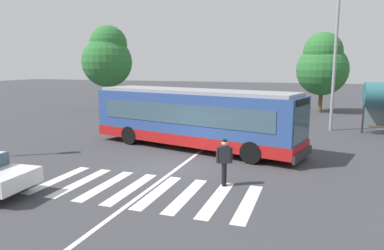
{
  "coord_description": "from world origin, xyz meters",
  "views": [
    {
      "loc": [
        5.71,
        -13.53,
        4.26
      ],
      "look_at": [
        -0.08,
        3.24,
        1.3
      ],
      "focal_mm": 33.29,
      "sensor_mm": 36.0,
      "label": 1
    }
  ],
  "objects_px": {
    "twin_arm_street_lamp": "(336,44)",
    "background_tree_right": "(322,65)",
    "pedestrian_crossing_street": "(224,159)",
    "background_tree_left": "(107,57)",
    "parked_car_white": "(175,107)",
    "parked_car_silver": "(206,108)",
    "parked_car_teal": "(272,110)",
    "parked_car_red": "(240,109)",
    "city_transit_bus": "(193,118)"
  },
  "relations": [
    {
      "from": "parked_car_white",
      "to": "background_tree_right",
      "type": "height_order",
      "value": "background_tree_right"
    },
    {
      "from": "background_tree_left",
      "to": "city_transit_bus",
      "type": "bearing_deg",
      "value": -44.34
    },
    {
      "from": "parked_car_white",
      "to": "background_tree_left",
      "type": "xyz_separation_m",
      "value": [
        -7.56,
        1.65,
        4.33
      ]
    },
    {
      "from": "pedestrian_crossing_street",
      "to": "twin_arm_street_lamp",
      "type": "distance_m",
      "value": 14.53
    },
    {
      "from": "parked_car_red",
      "to": "parked_car_white",
      "type": "bearing_deg",
      "value": -175.91
    },
    {
      "from": "city_transit_bus",
      "to": "parked_car_red",
      "type": "distance_m",
      "value": 11.47
    },
    {
      "from": "pedestrian_crossing_street",
      "to": "background_tree_right",
      "type": "relative_size",
      "value": 0.24
    },
    {
      "from": "parked_car_white",
      "to": "twin_arm_street_lamp",
      "type": "relative_size",
      "value": 0.49
    },
    {
      "from": "parked_car_teal",
      "to": "parked_car_white",
      "type": "bearing_deg",
      "value": -176.46
    },
    {
      "from": "parked_car_silver",
      "to": "parked_car_red",
      "type": "bearing_deg",
      "value": 10.72
    },
    {
      "from": "parked_car_white",
      "to": "background_tree_left",
      "type": "relative_size",
      "value": 0.57
    },
    {
      "from": "city_transit_bus",
      "to": "pedestrian_crossing_street",
      "type": "xyz_separation_m",
      "value": [
        2.97,
        -5.29,
        -0.62
      ]
    },
    {
      "from": "parked_car_silver",
      "to": "pedestrian_crossing_street",
      "type": "bearing_deg",
      "value": -71.02
    },
    {
      "from": "twin_arm_street_lamp",
      "to": "background_tree_right",
      "type": "relative_size",
      "value": 1.28
    },
    {
      "from": "city_transit_bus",
      "to": "background_tree_left",
      "type": "bearing_deg",
      "value": 135.66
    },
    {
      "from": "parked_car_red",
      "to": "twin_arm_street_lamp",
      "type": "relative_size",
      "value": 0.49
    },
    {
      "from": "parked_car_white",
      "to": "parked_car_teal",
      "type": "xyz_separation_m",
      "value": [
        8.12,
        0.5,
        0.0
      ]
    },
    {
      "from": "parked_car_red",
      "to": "background_tree_right",
      "type": "relative_size",
      "value": 0.62
    },
    {
      "from": "parked_car_silver",
      "to": "twin_arm_street_lamp",
      "type": "height_order",
      "value": "twin_arm_street_lamp"
    },
    {
      "from": "parked_car_teal",
      "to": "background_tree_right",
      "type": "relative_size",
      "value": 0.64
    },
    {
      "from": "twin_arm_street_lamp",
      "to": "background_tree_left",
      "type": "bearing_deg",
      "value": 166.45
    },
    {
      "from": "pedestrian_crossing_street",
      "to": "parked_car_silver",
      "type": "xyz_separation_m",
      "value": [
        -5.57,
        16.2,
        -0.2
      ]
    },
    {
      "from": "background_tree_left",
      "to": "parked_car_silver",
      "type": "bearing_deg",
      "value": -9.71
    },
    {
      "from": "pedestrian_crossing_street",
      "to": "parked_car_white",
      "type": "distance_m",
      "value": 18.36
    },
    {
      "from": "background_tree_right",
      "to": "parked_car_teal",
      "type": "bearing_deg",
      "value": -122.14
    },
    {
      "from": "parked_car_silver",
      "to": "background_tree_left",
      "type": "xyz_separation_m",
      "value": [
        -10.39,
        1.78,
        4.33
      ]
    },
    {
      "from": "twin_arm_street_lamp",
      "to": "parked_car_red",
      "type": "bearing_deg",
      "value": 152.43
    },
    {
      "from": "pedestrian_crossing_street",
      "to": "parked_car_white",
      "type": "relative_size",
      "value": 0.38
    },
    {
      "from": "parked_car_silver",
      "to": "parked_car_red",
      "type": "distance_m",
      "value": 2.82
    },
    {
      "from": "parked_car_teal",
      "to": "twin_arm_street_lamp",
      "type": "bearing_deg",
      "value": -40.38
    },
    {
      "from": "parked_car_white",
      "to": "parked_car_silver",
      "type": "height_order",
      "value": "same"
    },
    {
      "from": "parked_car_white",
      "to": "background_tree_left",
      "type": "height_order",
      "value": "background_tree_left"
    },
    {
      "from": "parked_car_white",
      "to": "parked_car_teal",
      "type": "bearing_deg",
      "value": 3.54
    },
    {
      "from": "city_transit_bus",
      "to": "parked_car_white",
      "type": "xyz_separation_m",
      "value": [
        -5.43,
        11.04,
        -0.82
      ]
    },
    {
      "from": "twin_arm_street_lamp",
      "to": "parked_car_white",
      "type": "bearing_deg",
      "value": 165.71
    },
    {
      "from": "parked_car_white",
      "to": "parked_car_red",
      "type": "height_order",
      "value": "same"
    },
    {
      "from": "background_tree_right",
      "to": "parked_car_red",
      "type": "bearing_deg",
      "value": -135.98
    },
    {
      "from": "pedestrian_crossing_street",
      "to": "background_tree_left",
      "type": "xyz_separation_m",
      "value": [
        -15.96,
        17.98,
        4.13
      ]
    },
    {
      "from": "twin_arm_street_lamp",
      "to": "background_tree_right",
      "type": "height_order",
      "value": "twin_arm_street_lamp"
    },
    {
      "from": "background_tree_right",
      "to": "background_tree_left",
      "type": "bearing_deg",
      "value": -166.15
    },
    {
      "from": "parked_car_teal",
      "to": "city_transit_bus",
      "type": "bearing_deg",
      "value": -103.15
    },
    {
      "from": "city_transit_bus",
      "to": "background_tree_right",
      "type": "height_order",
      "value": "background_tree_right"
    },
    {
      "from": "parked_car_white",
      "to": "parked_car_red",
      "type": "relative_size",
      "value": 1.01
    },
    {
      "from": "parked_car_red",
      "to": "background_tree_right",
      "type": "distance_m",
      "value": 9.4
    },
    {
      "from": "pedestrian_crossing_street",
      "to": "parked_car_white",
      "type": "bearing_deg",
      "value": 117.23
    },
    {
      "from": "parked_car_white",
      "to": "parked_car_red",
      "type": "bearing_deg",
      "value": 4.09
    },
    {
      "from": "background_tree_left",
      "to": "twin_arm_street_lamp",
      "type": "bearing_deg",
      "value": -13.55
    },
    {
      "from": "pedestrian_crossing_street",
      "to": "twin_arm_street_lamp",
      "type": "xyz_separation_m",
      "value": [
        4.04,
        13.16,
        4.66
      ]
    },
    {
      "from": "pedestrian_crossing_street",
      "to": "twin_arm_street_lamp",
      "type": "relative_size",
      "value": 0.19
    },
    {
      "from": "parked_car_white",
      "to": "parked_car_silver",
      "type": "xyz_separation_m",
      "value": [
        2.83,
        -0.12,
        0.0
      ]
    }
  ]
}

